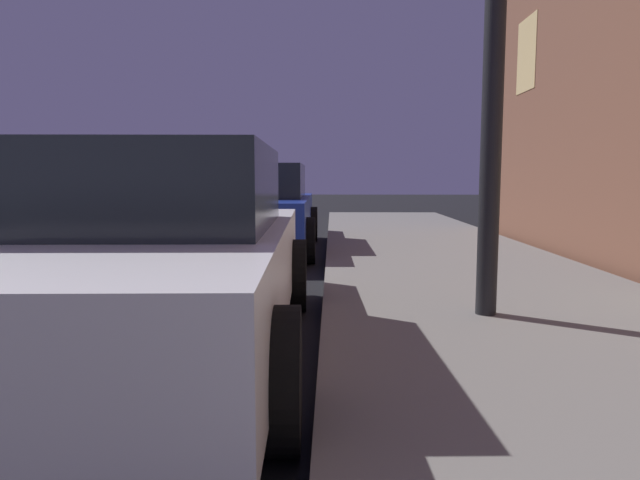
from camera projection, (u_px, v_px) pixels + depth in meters
name	position (u px, v px, depth m)	size (l,w,h in m)	color
car_white	(149.00, 255.00, 3.80)	(2.21, 4.38, 1.43)	silver
car_blue	(258.00, 209.00, 9.37)	(1.99, 4.46, 1.43)	navy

